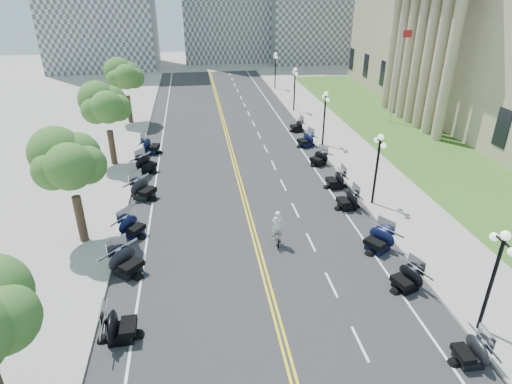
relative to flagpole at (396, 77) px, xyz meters
name	(u,v)px	position (x,y,z in m)	size (l,w,h in m)	color
ground	(257,247)	(-18.00, -22.00, -5.00)	(160.00, 160.00, 0.00)	gray
road	(238,177)	(-18.00, -12.00, -5.00)	(16.00, 90.00, 0.01)	#333335
centerline_yellow_a	(237,177)	(-18.12, -12.00, -4.99)	(0.12, 90.00, 0.00)	yellow
centerline_yellow_b	(240,177)	(-17.88, -12.00, -4.99)	(0.12, 90.00, 0.00)	yellow
edge_line_north	(317,172)	(-11.60, -12.00, -4.99)	(0.12, 90.00, 0.00)	white
edge_line_south	(156,182)	(-24.40, -12.00, -4.99)	(0.12, 90.00, 0.00)	white
lane_dash_4	(360,344)	(-14.80, -30.00, -4.99)	(0.12, 2.00, 0.00)	white
lane_dash_5	(331,284)	(-14.80, -26.00, -4.99)	(0.12, 2.00, 0.00)	white
lane_dash_6	(311,242)	(-14.80, -22.00, -4.99)	(0.12, 2.00, 0.00)	white
lane_dash_7	(295,210)	(-14.80, -18.00, -4.99)	(0.12, 2.00, 0.00)	white
lane_dash_8	(283,185)	(-14.80, -14.00, -4.99)	(0.12, 2.00, 0.00)	white
lane_dash_9	(274,165)	(-14.80, -10.00, -4.99)	(0.12, 2.00, 0.00)	white
lane_dash_10	(266,149)	(-14.80, -6.00, -4.99)	(0.12, 2.00, 0.00)	white
lane_dash_11	(259,135)	(-14.80, -2.00, -4.99)	(0.12, 2.00, 0.00)	white
lane_dash_12	(253,123)	(-14.80, 2.00, -4.99)	(0.12, 2.00, 0.00)	white
lane_dash_13	(249,113)	(-14.80, 6.00, -4.99)	(0.12, 2.00, 0.00)	white
lane_dash_14	(244,105)	(-14.80, 10.00, -4.99)	(0.12, 2.00, 0.00)	white
lane_dash_15	(241,97)	(-14.80, 14.00, -4.99)	(0.12, 2.00, 0.00)	white
lane_dash_16	(238,91)	(-14.80, 18.00, -4.99)	(0.12, 2.00, 0.00)	white
lane_dash_17	(235,85)	(-14.80, 22.00, -4.99)	(0.12, 2.00, 0.00)	white
lane_dash_18	(232,79)	(-14.80, 26.00, -4.99)	(0.12, 2.00, 0.00)	white
lane_dash_19	(230,74)	(-14.80, 30.00, -4.99)	(0.12, 2.00, 0.00)	white
sidewalk_north	(366,169)	(-7.50, -12.00, -4.92)	(5.00, 90.00, 0.15)	#9E9991
sidewalk_south	(100,184)	(-28.50, -12.00, -4.92)	(5.00, 90.00, 0.15)	#9E9991
lawn	(402,134)	(-0.50, -4.00, -4.95)	(9.00, 60.00, 0.10)	#356023
street_lamp_1	(491,283)	(-9.40, -30.00, -2.40)	(0.50, 1.20, 4.90)	black
street_lamp_2	(376,170)	(-9.40, -18.00, -2.40)	(0.50, 1.20, 4.90)	black
street_lamp_3	(324,119)	(-9.40, -6.00, -2.40)	(0.50, 1.20, 4.90)	black
street_lamp_4	(294,90)	(-9.40, 6.00, -2.40)	(0.50, 1.20, 4.90)	black
street_lamp_5	(275,71)	(-9.40, 18.00, -2.40)	(0.50, 1.20, 4.90)	black
flagpole	(396,77)	(0.00, 0.00, 0.00)	(1.10, 0.20, 10.00)	silver
tree_2	(70,168)	(-28.00, -20.00, -0.25)	(4.80, 4.80, 9.20)	#235619
tree_3	(106,110)	(-28.00, -8.00, -0.25)	(4.80, 4.80, 9.20)	#235619
tree_4	(125,79)	(-28.00, 4.00, -0.25)	(4.80, 4.80, 9.20)	#235619
motorcycle_n_3	(471,350)	(-10.86, -31.57, -4.36)	(1.82, 1.82, 1.28)	black
motorcycle_n_4	(407,278)	(-11.26, -26.83, -4.33)	(1.92, 1.92, 1.35)	black
motorcycle_n_5	(378,239)	(-11.26, -23.34, -4.27)	(2.09, 2.09, 1.46)	black
motorcycle_n_6	(348,199)	(-11.29, -18.26, -4.31)	(1.98, 1.98, 1.39)	black
motorcycle_n_7	(336,179)	(-11.05, -14.95, -4.31)	(1.98, 1.98, 1.38)	black
motorcycle_n_8	(319,158)	(-11.06, -10.46, -4.35)	(1.86, 1.86, 1.30)	black
motorcycle_n_9	(306,139)	(-11.03, -5.94, -4.30)	(2.00, 2.00, 1.40)	black
motorcycle_n_10	(297,125)	(-10.79, -1.39, -4.35)	(1.85, 1.85, 1.29)	black
motorcycle_s_4	(120,325)	(-24.83, -28.17, -4.27)	(2.09, 2.09, 1.46)	black
motorcycle_s_5	(127,261)	(-25.10, -23.49, -4.23)	(2.21, 2.21, 1.55)	black
motorcycle_s_6	(132,226)	(-25.25, -19.68, -4.31)	(1.96, 1.96, 1.37)	black
motorcycle_s_7	(143,188)	(-25.01, -14.67, -4.22)	(2.24, 2.24, 1.57)	black
motorcycle_s_8	(146,163)	(-25.20, -9.83, -4.26)	(2.11, 2.11, 1.47)	black
motorcycle_s_9	(151,145)	(-25.15, -5.64, -4.23)	(2.21, 2.21, 1.55)	black
bicycle	(277,237)	(-16.83, -21.93, -4.50)	(0.47, 1.67, 1.00)	#A51414
cyclist_rider	(278,216)	(-16.83, -21.93, -3.07)	(0.68, 0.44, 1.86)	silver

